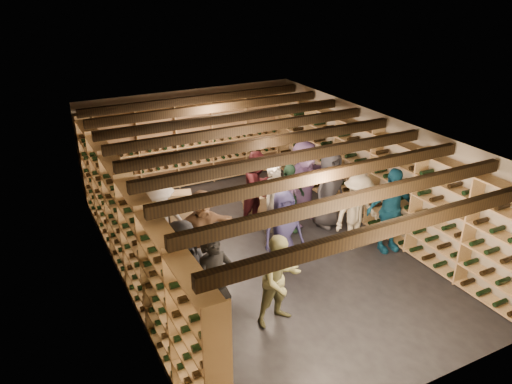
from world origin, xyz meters
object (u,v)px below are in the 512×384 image
object	(u,v)px
crate_loose	(281,209)
person_4	(390,210)
crate_stack_left	(181,206)
crate_stack_right	(255,204)
person_7	(275,204)
person_1	(215,287)
person_8	(258,188)
person_2	(280,280)
person_9	(160,222)
person_0	(184,276)
person_5	(203,230)
person_3	(357,212)
person_6	(283,231)
person_10	(288,199)
person_11	(304,182)
person_12	(329,189)

from	to	relation	value
crate_loose	person_4	xyz separation A→B (m)	(1.05, -2.34, 0.77)
crate_stack_left	crate_stack_right	bearing A→B (deg)	-10.19
crate_loose	person_7	bearing A→B (deg)	-125.13
crate_stack_left	person_7	distance (m)	2.32
crate_loose	person_1	size ratio (longest dim) A/B	0.29
crate_stack_right	person_1	distance (m)	4.36
crate_stack_right	person_8	distance (m)	0.88
person_2	person_7	size ratio (longest dim) A/B	0.85
person_4	person_9	distance (m)	4.37
crate_stack_left	person_1	distance (m)	3.94
person_0	person_7	world-z (taller)	person_0
person_1	person_4	xyz separation A→B (m)	(3.99, 0.82, -0.02)
crate_stack_left	crate_loose	xyz separation A→B (m)	(2.15, -0.67, -0.25)
person_5	person_9	xyz separation A→B (m)	(-0.63, 0.54, 0.05)
person_0	person_5	size ratio (longest dim) A/B	1.17
person_3	person_6	distance (m)	1.65
person_3	person_0	bearing A→B (deg)	-171.16
person_1	person_2	distance (m)	1.04
crate_stack_right	person_1	world-z (taller)	person_1
person_6	person_4	bearing A→B (deg)	-2.56
person_8	person_1	bearing A→B (deg)	-149.93
person_6	person_10	distance (m)	1.35
crate_loose	person_11	xyz separation A→B (m)	(0.20, -0.57, 0.84)
crate_stack_left	person_6	world-z (taller)	person_6
crate_stack_right	person_11	size ratio (longest dim) A/B	0.29
person_5	person_10	xyz separation A→B (m)	(2.04, 0.43, -0.01)
person_5	person_9	distance (m)	0.83
person_0	person_9	distance (m)	1.98
person_0	person_9	xyz separation A→B (m)	(0.24, 1.96, -0.08)
person_8	person_10	distance (m)	0.75
crate_stack_left	person_7	world-z (taller)	person_7
crate_stack_left	person_6	bearing A→B (deg)	-68.40
person_2	person_12	distance (m)	3.42
person_1	person_6	bearing A→B (deg)	18.73
person_5	person_10	distance (m)	2.08
person_3	person_6	bearing A→B (deg)	177.62
person_12	person_8	bearing A→B (deg)	132.38
crate_stack_left	person_0	size ratio (longest dim) A/B	0.38
person_1	person_11	distance (m)	4.07
person_2	person_10	size ratio (longest dim) A/B	0.99
person_6	person_7	world-z (taller)	person_7
crate_stack_right	person_0	world-z (taller)	person_0
person_3	person_8	size ratio (longest dim) A/B	0.95
person_6	person_3	bearing A→B (deg)	6.82
person_9	person_11	size ratio (longest dim) A/B	0.89
person_1	person_3	xyz separation A→B (m)	(3.49, 1.18, -0.10)
person_5	person_7	size ratio (longest dim) A/B	0.87
person_4	person_8	size ratio (longest dim) A/B	1.04
person_5	person_2	bearing A→B (deg)	-71.45
person_10	crate_loose	bearing A→B (deg)	56.61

